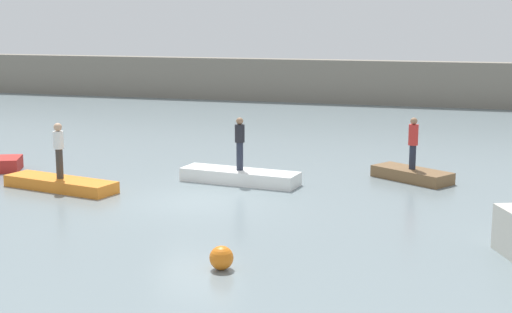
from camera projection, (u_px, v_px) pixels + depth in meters
ground_plane at (197, 201)px, 22.35m from camera, size 120.00×120.00×0.00m
embankment_wall at (351, 82)px, 47.01m from camera, size 80.00×1.20×2.68m
rowboat_orange at (61, 184)px, 23.81m from camera, size 4.01×1.81×0.36m
rowboat_white at (240, 177)px, 24.73m from camera, size 4.03×1.52×0.43m
rowboat_brown at (412, 175)px, 25.14m from camera, size 2.83×2.33×0.39m
person_dark_shirt at (240, 141)px, 24.52m from camera, size 0.32×0.32×1.73m
person_red_shirt at (413, 141)px, 24.93m from camera, size 0.32×0.32×1.72m
person_white_shirt at (59, 147)px, 23.60m from camera, size 0.32×0.32×1.75m
mooring_buoy at (221, 258)px, 16.29m from camera, size 0.52×0.52×0.52m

